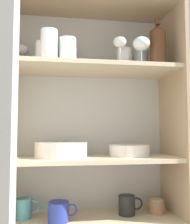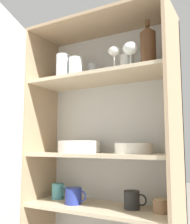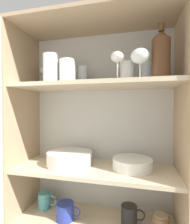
{
  "view_description": "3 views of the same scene",
  "coord_description": "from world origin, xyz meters",
  "views": [
    {
      "loc": [
        -0.18,
        -1.13,
        0.78
      ],
      "look_at": [
        0.02,
        0.14,
        0.87
      ],
      "focal_mm": 42.0,
      "sensor_mm": 36.0,
      "label": 1
    },
    {
      "loc": [
        0.71,
        -1.18,
        0.7
      ],
      "look_at": [
        -0.03,
        0.16,
        0.89
      ],
      "focal_mm": 42.0,
      "sensor_mm": 36.0,
      "label": 2
    },
    {
      "loc": [
        0.23,
        -0.75,
        0.97
      ],
      "look_at": [
        -0.01,
        0.21,
        0.94
      ],
      "focal_mm": 28.0,
      "sensor_mm": 36.0,
      "label": 3
    }
  ],
  "objects": [
    {
      "name": "cupboard_back_panel",
      "position": [
        0.0,
        0.32,
        0.71
      ],
      "size": [
        0.88,
        0.02,
        1.41
      ],
      "primitive_type": "cube",
      "color": "silver",
      "rests_on": "ground_plane"
    },
    {
      "name": "cupboard_side_left",
      "position": [
        -0.43,
        0.15,
        0.71
      ],
      "size": [
        0.02,
        0.34,
        1.41
      ],
      "primitive_type": "cube",
      "color": "tan",
      "rests_on": "ground_plane"
    },
    {
      "name": "cupboard_side_right",
      "position": [
        0.43,
        0.15,
        0.71
      ],
      "size": [
        0.02,
        0.34,
        1.41
      ],
      "primitive_type": "cube",
      "color": "tan",
      "rests_on": "ground_plane"
    },
    {
      "name": "cupboard_top_panel",
      "position": [
        0.0,
        0.15,
        1.42
      ],
      "size": [
        0.88,
        0.34,
        0.02
      ],
      "primitive_type": "cube",
      "color": "tan",
      "rests_on": "cupboard_side_left"
    },
    {
      "name": "shelf_board_lower",
      "position": [
        0.0,
        0.15,
        0.35
      ],
      "size": [
        0.84,
        0.31,
        0.02
      ],
      "primitive_type": "cube",
      "color": "beige"
    },
    {
      "name": "shelf_board_middle",
      "position": [
        0.0,
        0.15,
        0.64
      ],
      "size": [
        0.84,
        0.31,
        0.02
      ],
      "primitive_type": "cube",
      "color": "beige"
    },
    {
      "name": "shelf_board_upper",
      "position": [
        0.0,
        0.15,
        1.09
      ],
      "size": [
        0.84,
        0.31,
        0.02
      ],
      "primitive_type": "cube",
      "color": "beige"
    },
    {
      "name": "tumbler_glass_0",
      "position": [
        0.27,
        0.2,
        1.15
      ],
      "size": [
        0.08,
        0.08,
        0.1
      ],
      "color": "white",
      "rests_on": "shelf_board_upper"
    },
    {
      "name": "tumbler_glass_1",
      "position": [
        -0.21,
        0.07,
        1.17
      ],
      "size": [
        0.08,
        0.08,
        0.15
      ],
      "color": "white",
      "rests_on": "shelf_board_upper"
    },
    {
      "name": "tumbler_glass_2",
      "position": [
        0.17,
        0.16,
        1.15
      ],
      "size": [
        0.08,
        0.08,
        0.1
      ],
      "color": "white",
      "rests_on": "shelf_board_upper"
    },
    {
      "name": "tumbler_glass_3",
      "position": [
        -0.24,
        0.16,
        1.15
      ],
      "size": [
        0.08,
        0.08,
        0.12
      ],
      "color": "white",
      "rests_on": "shelf_board_upper"
    },
    {
      "name": "tumbler_glass_4",
      "position": [
        -0.12,
        0.08,
        1.15
      ],
      "size": [
        0.08,
        0.08,
        0.12
      ],
      "color": "white",
      "rests_on": "shelf_board_upper"
    },
    {
      "name": "tumbler_glass_5",
      "position": [
        -0.09,
        0.23,
        1.15
      ],
      "size": [
        0.06,
        0.06,
        0.11
      ],
      "color": "white",
      "rests_on": "shelf_board_upper"
    },
    {
      "name": "wine_glass_0",
      "position": [
        -0.35,
        0.26,
        1.19
      ],
      "size": [
        0.07,
        0.07,
        0.13
      ],
      "color": "white",
      "rests_on": "shelf_board_upper"
    },
    {
      "name": "wine_glass_1",
      "position": [
        0.23,
        0.07,
        1.2
      ],
      "size": [
        0.08,
        0.08,
        0.14
      ],
      "color": "white",
      "rests_on": "shelf_board_upper"
    },
    {
      "name": "wine_glass_2",
      "position": [
        0.13,
        0.08,
        1.2
      ],
      "size": [
        0.06,
        0.06,
        0.14
      ],
      "color": "white",
      "rests_on": "shelf_board_upper"
    },
    {
      "name": "wine_bottle",
      "position": [
        0.32,
        0.08,
        1.2
      ],
      "size": [
        0.08,
        0.08,
        0.24
      ],
      "color": "#4C2D19",
      "rests_on": "shelf_board_upper"
    },
    {
      "name": "plate_stack_white",
      "position": [
        -0.15,
        0.17,
        0.69
      ],
      "size": [
        0.25,
        0.25,
        0.07
      ],
      "color": "silver",
      "rests_on": "shelf_board_middle"
    },
    {
      "name": "mixing_bowl_large",
      "position": [
        0.2,
        0.17,
        0.68
      ],
      "size": [
        0.21,
        0.21,
        0.06
      ],
      "color": "silver",
      "rests_on": "shelf_board_middle"
    },
    {
      "name": "coffee_mug_primary",
      "position": [
        0.19,
        0.17,
        0.41
      ],
      "size": [
        0.12,
        0.08,
        0.1
      ],
      "color": "black",
      "rests_on": "shelf_board_lower"
    },
    {
      "name": "coffee_mug_extra_1",
      "position": [
        -0.15,
        0.12,
        0.4
      ],
      "size": [
        0.14,
        0.1,
        0.09
      ],
      "color": "#283893",
      "rests_on": "shelf_board_lower"
    },
    {
      "name": "coffee_mug_extra_2",
      "position": [
        -0.32,
        0.2,
        0.41
      ],
      "size": [
        0.12,
        0.08,
        0.1
      ],
      "color": "teal",
      "rests_on": "shelf_board_lower"
    },
    {
      "name": "storage_jar",
      "position": [
        0.34,
        0.17,
        0.39
      ],
      "size": [
        0.08,
        0.08,
        0.07
      ],
      "color": "#99704C",
      "rests_on": "shelf_board_lower"
    }
  ]
}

